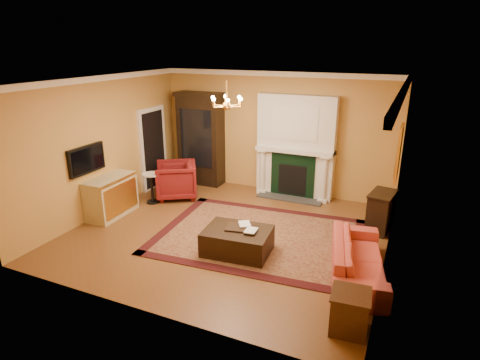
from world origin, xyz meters
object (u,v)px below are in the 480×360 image
Objects in this scene: coral_sofa at (359,253)px; console_table at (381,213)px; commode at (111,196)px; china_cabinet at (201,141)px; wingback_armchair at (176,178)px; pedestal_table at (152,186)px; leather_ottoman at (237,241)px; end_table at (349,313)px.

coral_sofa reaches higher than console_table.
console_table is at bearing 14.42° from commode.
console_table is at bearing -13.86° from china_cabinet.
wingback_armchair is 1.32× the size of pedestal_table.
wingback_armchair is 4.99m from coral_sofa.
pedestal_table is 0.35× the size of coral_sofa.
leather_ottoman is (2.48, -3.16, -0.93)m from china_cabinet.
wingback_armchair is 0.65m from pedestal_table.
end_table is at bearing -27.98° from pedestal_table.
coral_sofa reaches higher than leather_ottoman.
commode is 5.36m from coral_sofa.
end_table is at bearing -19.24° from commode.
wingback_armchair is at bearing -92.52° from china_cabinet.
china_cabinet is at bearing 72.86° from commode.
console_table is (0.06, 3.32, 0.12)m from end_table.
coral_sofa is 1.90m from console_table.
pedestal_table is (-0.37, -1.78, -0.74)m from china_cabinet.
end_table is at bearing -43.83° from china_cabinet.
wingback_armchair is 5.75m from end_table.
china_cabinet reaches higher than end_table.
commode is 2.17× the size of end_table.
pedestal_table is at bearing 152.02° from end_table.
wingback_armchair is at bearing 57.05° from coral_sofa.
commode is at bearing -57.04° from wingback_armchair.
china_cabinet is 1.98× the size of leather_ottoman.
console_table reaches higher than leather_ottoman.
china_cabinet is at bearing 44.94° from coral_sofa.
console_table reaches higher than pedestal_table.
leather_ottoman is at bearing -52.07° from china_cabinet.
coral_sofa is 3.81× the size of end_table.
pedestal_table is 5.15m from console_table.
china_cabinet is 3.17× the size of pedestal_table.
console_table is 3.03m from leather_ottoman.
coral_sofa is (4.59, -3.05, -0.76)m from china_cabinet.
wingback_armchair is at bearing 60.44° from pedestal_table.
console_table is (5.51, 1.58, -0.04)m from commode.
end_table is (5.45, -1.73, -0.17)m from commode.
china_cabinet is at bearing 123.06° from leather_ottoman.
china_cabinet is 1.12× the size of coral_sofa.
china_cabinet reaches higher than commode.
commode reaches higher than leather_ottoman.
coral_sofa is at bearing 36.66° from wingback_armchair.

